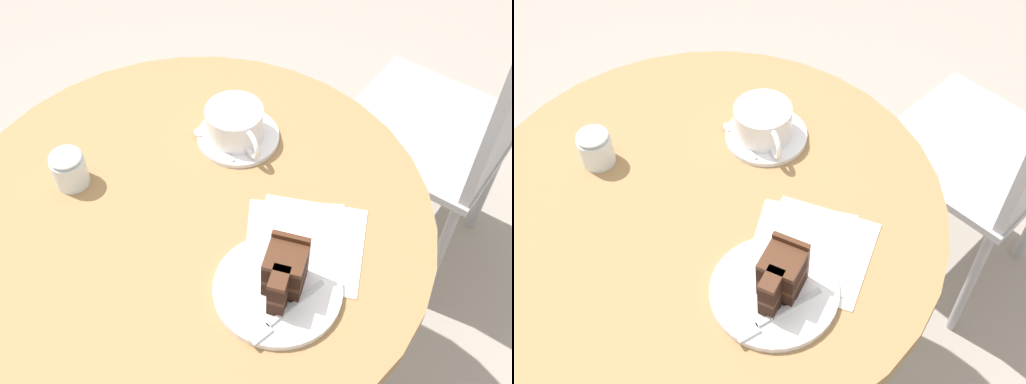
# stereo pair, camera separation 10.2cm
# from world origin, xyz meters

# --- Properties ---
(cafe_table) EXTENTS (0.80, 0.80, 0.71)m
(cafe_table) POSITION_xyz_m (0.00, 0.00, 0.60)
(cafe_table) COLOR olive
(cafe_table) RESTS_ON ground
(saucer) EXTENTS (0.15, 0.15, 0.01)m
(saucer) POSITION_xyz_m (-0.11, 0.15, 0.72)
(saucer) COLOR white
(saucer) RESTS_ON cafe_table
(coffee_cup) EXTENTS (0.14, 0.10, 0.06)m
(coffee_cup) POSITION_xyz_m (-0.11, 0.14, 0.75)
(coffee_cup) COLOR white
(coffee_cup) RESTS_ON saucer
(teaspoon) EXTENTS (0.10, 0.03, 0.00)m
(teaspoon) POSITION_xyz_m (-0.12, 0.09, 0.72)
(teaspoon) COLOR #B7B7BC
(teaspoon) RESTS_ON saucer
(cake_plate) EXTENTS (0.19, 0.19, 0.01)m
(cake_plate) POSITION_xyz_m (0.20, 0.05, 0.72)
(cake_plate) COLOR white
(cake_plate) RESTS_ON cafe_table
(cake_slice) EXTENTS (0.09, 0.09, 0.08)m
(cake_slice) POSITION_xyz_m (0.20, 0.06, 0.76)
(cake_slice) COLOR black
(cake_slice) RESTS_ON cake_plate
(fork) EXTENTS (0.05, 0.14, 0.00)m
(fork) POSITION_xyz_m (0.24, 0.03, 0.73)
(fork) COLOR #B7B7BC
(fork) RESTS_ON cake_plate
(napkin) EXTENTS (0.24, 0.24, 0.00)m
(napkin) POSITION_xyz_m (0.14, 0.13, 0.72)
(napkin) COLOR silver
(napkin) RESTS_ON cafe_table
(cafe_chair) EXTENTS (0.50, 0.50, 0.88)m
(cafe_chair) POSITION_xyz_m (-0.08, 0.72, 0.52)
(cafe_chair) COLOR #9E9EA3
(cafe_chair) RESTS_ON ground
(sugar_pot) EXTENTS (0.06, 0.06, 0.07)m
(sugar_pot) POSITION_xyz_m (-0.16, -0.15, 0.75)
(sugar_pot) COLOR silver
(sugar_pot) RESTS_ON cafe_table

